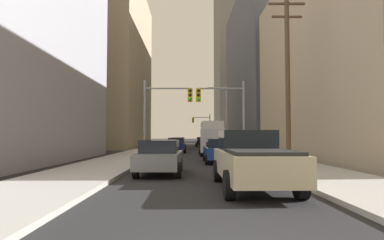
% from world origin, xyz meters
% --- Properties ---
extents(sidewalk_left, '(3.69, 160.00, 0.15)m').
position_xyz_m(sidewalk_left, '(-5.09, 50.00, 0.07)').
color(sidewalk_left, '#9E9E99').
rests_on(sidewalk_left, ground).
extents(sidewalk_right, '(3.69, 160.00, 0.15)m').
position_xyz_m(sidewalk_right, '(5.09, 50.00, 0.07)').
color(sidewalk_right, '#9E9E99').
rests_on(sidewalk_right, ground).
extents(city_bus, '(2.81, 11.56, 3.40)m').
position_xyz_m(city_bus, '(2.45, 38.63, 1.93)').
color(city_bus, silver).
rests_on(city_bus, ground).
extents(pickup_truck_beige, '(2.20, 5.41, 1.90)m').
position_xyz_m(pickup_truck_beige, '(1.59, 7.20, 0.93)').
color(pickup_truck_beige, '#C6B793').
rests_on(pickup_truck_beige, ground).
extents(cargo_van_silver, '(2.19, 5.28, 2.26)m').
position_xyz_m(cargo_van_silver, '(1.60, 24.98, 1.29)').
color(cargo_van_silver, '#B7BABF').
rests_on(cargo_van_silver, ground).
extents(sedan_grey, '(1.95, 4.26, 1.52)m').
position_xyz_m(sedan_grey, '(-1.72, 11.11, 0.77)').
color(sedan_grey, slate).
rests_on(sedan_grey, ground).
extents(sedan_blue, '(1.95, 4.21, 1.52)m').
position_xyz_m(sedan_blue, '(1.51, 17.16, 0.77)').
color(sedan_blue, navy).
rests_on(sedan_blue, ground).
extents(sedan_navy, '(1.95, 4.20, 1.52)m').
position_xyz_m(sedan_navy, '(-1.68, 29.85, 0.77)').
color(sedan_navy, '#141E4C').
rests_on(sedan_navy, ground).
extents(sedan_red, '(1.95, 4.21, 1.52)m').
position_xyz_m(sedan_red, '(-1.74, 38.05, 0.77)').
color(sedan_red, maroon).
rests_on(sedan_red, ground).
extents(sedan_black, '(1.95, 4.23, 1.52)m').
position_xyz_m(sedan_black, '(1.66, 47.66, 0.77)').
color(sedan_black, black).
rests_on(sedan_black, ground).
extents(traffic_signal_near_left, '(3.80, 0.44, 6.00)m').
position_xyz_m(traffic_signal_near_left, '(-2.23, 21.70, 4.04)').
color(traffic_signal_near_left, gray).
rests_on(traffic_signal_near_left, ground).
extents(traffic_signal_near_right, '(3.80, 0.44, 6.00)m').
position_xyz_m(traffic_signal_near_right, '(2.23, 21.70, 4.04)').
color(traffic_signal_near_right, gray).
rests_on(traffic_signal_near_right, ground).
extents(traffic_signal_far_right, '(3.62, 0.44, 6.00)m').
position_xyz_m(traffic_signal_far_right, '(2.31, 61.22, 4.03)').
color(traffic_signal_far_right, gray).
rests_on(traffic_signal_far_right, ground).
extents(utility_pole_right, '(2.20, 0.28, 10.26)m').
position_xyz_m(utility_pole_right, '(5.46, 15.72, 5.41)').
color(utility_pole_right, brown).
rests_on(utility_pole_right, ground).
extents(street_lamp_right, '(2.48, 0.32, 7.50)m').
position_xyz_m(street_lamp_right, '(3.55, 33.91, 4.55)').
color(street_lamp_right, gray).
rests_on(street_lamp_right, ground).
extents(building_left_mid_office, '(21.74, 23.16, 24.40)m').
position_xyz_m(building_left_mid_office, '(-18.32, 45.93, 12.20)').
color(building_left_mid_office, tan).
rests_on(building_left_mid_office, ground).
extents(building_right_mid_block, '(20.35, 28.96, 24.74)m').
position_xyz_m(building_right_mid_block, '(17.69, 48.97, 12.37)').
color(building_right_mid_block, '#4C515B').
rests_on(building_right_mid_block, ground).
extents(building_right_far_highrise, '(18.50, 19.46, 45.31)m').
position_xyz_m(building_right_far_highrise, '(16.85, 88.28, 22.66)').
color(building_right_far_highrise, gray).
rests_on(building_right_far_highrise, ground).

